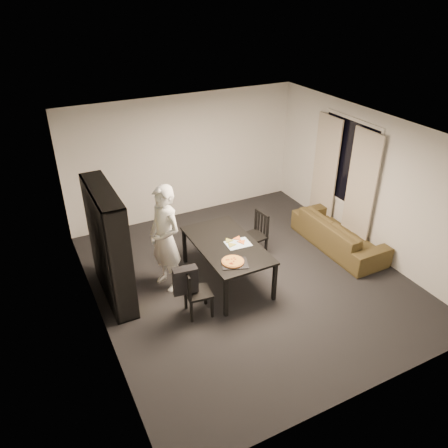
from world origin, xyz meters
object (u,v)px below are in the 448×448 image
dining_table (227,247)px  person (165,239)px  chair_right (257,231)px  sofa (339,233)px  bookshelf (109,245)px  chair_left (193,290)px  pepperoni_pizza (233,261)px  baking_tray (235,263)px

dining_table → person: (-0.95, 0.31, 0.26)m
chair_right → sofa: 1.62m
bookshelf → dining_table: (1.81, -0.46, -0.29)m
chair_right → sofa: bearing=65.5°
bookshelf → dining_table: bookshelf is taller
bookshelf → chair_right: size_ratio=2.20×
chair_right → sofa: chair_right is taller
chair_left → pepperoni_pizza: bearing=-80.9°
baking_tray → sofa: baking_tray is taller
bookshelf → pepperoni_pizza: 1.93m
bookshelf → chair_right: bookshelf is taller
sofa → dining_table: bearing=89.4°
person → pepperoni_pizza: person is taller
chair_right → dining_table: bearing=-69.2°
chair_left → pepperoni_pizza: 0.74m
chair_left → sofa: chair_left is taller
chair_left → person: 0.98m
dining_table → sofa: (2.40, -0.02, -0.36)m
bookshelf → pepperoni_pizza: bearing=-31.2°
person → baking_tray: bearing=24.7°
bookshelf → sofa: size_ratio=0.94×
dining_table → person: person is taller
dining_table → chair_left: 1.04m
chair_right → baking_tray: chair_right is taller
chair_right → person: (-1.81, -0.15, 0.42)m
chair_right → pepperoni_pizza: (-1.03, -0.99, 0.26)m
dining_table → pepperoni_pizza: bearing=-107.5°
chair_right → pepperoni_pizza: 1.46m
dining_table → sofa: 2.43m
chair_right → sofa: (1.54, -0.48, -0.20)m
person → chair_left: bearing=-11.4°
pepperoni_pizza → sofa: 2.66m
person → baking_tray: (0.80, -0.88, -0.18)m
chair_left → person: (-0.10, 0.87, 0.45)m
baking_tray → chair_right: bearing=45.2°
dining_table → baking_tray: 0.59m
bookshelf → chair_right: 2.72m
baking_tray → pepperoni_pizza: size_ratio=1.14×
chair_right → person: 1.87m
chair_left → chair_right: chair_right is taller
dining_table → person: bearing=162.1°
baking_tray → pepperoni_pizza: 0.04m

